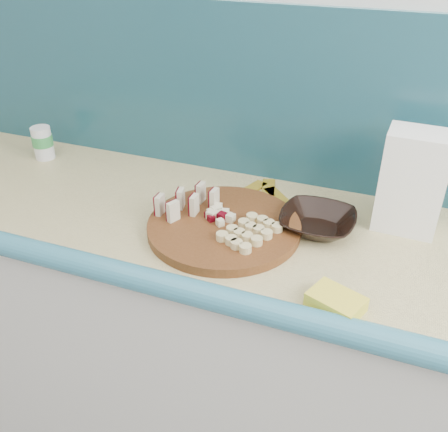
% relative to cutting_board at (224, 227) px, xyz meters
% --- Properties ---
extents(kitchen_counter, '(2.20, 0.63, 0.91)m').
position_rel_cutting_board_xyz_m(kitchen_counter, '(-0.06, 0.05, -0.47)').
color(kitchen_counter, silver).
rests_on(kitchen_counter, ground).
extents(backsplash, '(2.20, 0.02, 0.50)m').
position_rel_cutting_board_xyz_m(backsplash, '(-0.06, 0.34, 0.24)').
color(backsplash, teal).
rests_on(backsplash, kitchen_counter).
extents(cutting_board, '(0.51, 0.51, 0.02)m').
position_rel_cutting_board_xyz_m(cutting_board, '(0.00, 0.00, 0.00)').
color(cutting_board, '#4B2810').
rests_on(cutting_board, kitchen_counter).
extents(apple_wedges, '(0.15, 0.15, 0.05)m').
position_rel_cutting_board_xyz_m(apple_wedges, '(-0.11, 0.02, 0.04)').
color(apple_wedges, beige).
rests_on(apple_wedges, cutting_board).
extents(apple_chunks, '(0.07, 0.07, 0.02)m').
position_rel_cutting_board_xyz_m(apple_chunks, '(-0.02, 0.01, 0.02)').
color(apple_chunks, beige).
rests_on(apple_chunks, cutting_board).
extents(banana_slices, '(0.14, 0.16, 0.02)m').
position_rel_cutting_board_xyz_m(banana_slices, '(0.08, -0.03, 0.02)').
color(banana_slices, '#D6C283').
rests_on(banana_slices, cutting_board).
extents(brown_bowl, '(0.19, 0.19, 0.05)m').
position_rel_cutting_board_xyz_m(brown_bowl, '(0.22, 0.09, 0.01)').
color(brown_bowl, black).
rests_on(brown_bowl, kitchen_counter).
extents(flour_bag, '(0.16, 0.12, 0.26)m').
position_rel_cutting_board_xyz_m(flour_bag, '(0.43, 0.19, 0.12)').
color(flour_bag, white).
rests_on(flour_bag, kitchen_counter).
extents(canister, '(0.07, 0.07, 0.11)m').
position_rel_cutting_board_xyz_m(canister, '(-0.71, 0.20, 0.04)').
color(canister, silver).
rests_on(canister, kitchen_counter).
extents(sponge, '(0.13, 0.11, 0.03)m').
position_rel_cutting_board_xyz_m(sponge, '(0.32, -0.19, 0.00)').
color(sponge, yellow).
rests_on(sponge, kitchen_counter).
extents(banana_peel, '(0.23, 0.19, 0.01)m').
position_rel_cutting_board_xyz_m(banana_peel, '(0.05, 0.21, -0.01)').
color(banana_peel, gold).
rests_on(banana_peel, kitchen_counter).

